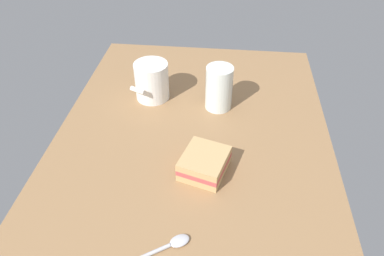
# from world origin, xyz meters

# --- Properties ---
(tabletop) EXTENTS (0.90, 0.64, 0.02)m
(tabletop) POSITION_xyz_m (0.00, 0.00, 0.01)
(tabletop) COLOR #936D47
(tabletop) RESTS_ON ground
(coffee_mug_black) EXTENTS (0.11, 0.09, 0.10)m
(coffee_mug_black) POSITION_xyz_m (0.16, 0.12, 0.07)
(coffee_mug_black) COLOR white
(coffee_mug_black) RESTS_ON tabletop
(sandwich_main) EXTENTS (0.12, 0.11, 0.04)m
(sandwich_main) POSITION_xyz_m (-0.10, -0.04, 0.04)
(sandwich_main) COLOR tan
(sandwich_main) RESTS_ON tabletop
(glass_of_milk) EXTENTS (0.07, 0.07, 0.11)m
(glass_of_milk) POSITION_xyz_m (0.13, -0.05, 0.07)
(glass_of_milk) COLOR silver
(glass_of_milk) RESTS_ON tabletop
(spoon) EXTENTS (0.07, 0.10, 0.01)m
(spoon) POSITION_xyz_m (-0.29, 0.01, 0.02)
(spoon) COLOR silver
(spoon) RESTS_ON tabletop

